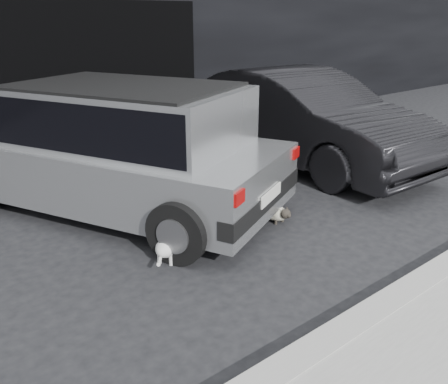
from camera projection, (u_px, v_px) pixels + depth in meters
ground at (186, 221)px, 5.74m from camera, size 80.00×80.00×0.00m
building_facade at (56, 7)px, 9.80m from camera, size 34.00×4.00×5.00m
garage_opening at (105, 75)px, 8.77m from camera, size 4.00×0.10×2.60m
curb at (434, 276)px, 4.43m from camera, size 18.00×0.25×0.12m
silver_hatchback at (118, 142)px, 5.88m from camera, size 3.53×4.69×1.58m
second_car at (301, 117)px, 7.80m from camera, size 1.79×4.68×1.52m
cat_siamese at (274, 212)px, 5.73m from camera, size 0.23×0.68×0.24m
cat_white at (172, 241)px, 4.87m from camera, size 0.63×0.52×0.35m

